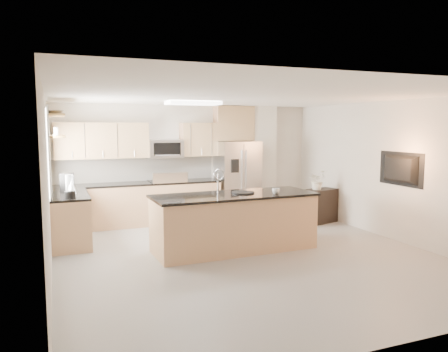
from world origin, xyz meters
name	(u,v)px	position (x,y,z in m)	size (l,w,h in m)	color
floor	(247,255)	(0.00, 0.00, 0.00)	(6.50, 6.50, 0.00)	gray
ceiling	(248,96)	(0.00, 0.00, 2.60)	(6.00, 6.50, 0.02)	white
wall_back	(189,162)	(0.00, 3.25, 1.30)	(6.00, 0.02, 2.60)	silver
wall_front	(392,216)	(0.00, -3.25, 1.30)	(6.00, 0.02, 2.60)	silver
wall_left	(48,187)	(-3.00, 0.00, 1.30)	(0.02, 6.50, 2.60)	silver
wall_right	(393,171)	(3.00, 0.00, 1.30)	(0.02, 6.50, 2.60)	silver
back_counter	(139,203)	(-1.23, 2.93, 0.47)	(3.55, 0.66, 1.44)	tan
left_counter	(70,219)	(-2.67, 1.85, 0.46)	(0.66, 1.50, 0.92)	tan
range	(167,201)	(-0.60, 2.92, 0.47)	(0.76, 0.64, 1.14)	black
upper_cabinets	(133,140)	(-1.30, 3.09, 1.83)	(3.50, 0.33, 0.75)	tan
microwave	(165,149)	(-0.60, 3.04, 1.63)	(0.76, 0.40, 0.40)	silver
refrigerator	(237,180)	(1.06, 2.87, 0.89)	(0.92, 0.78, 1.78)	silver
partition_column	(262,160)	(1.82, 3.10, 1.30)	(0.60, 0.30, 2.60)	silver
window	(49,153)	(-2.98, 1.85, 1.65)	(0.04, 1.15, 1.65)	white
shelf_lower	(56,136)	(-2.85, 1.95, 1.95)	(0.30, 1.20, 0.04)	olive
shelf_upper	(55,115)	(-2.85, 1.95, 2.32)	(0.30, 1.20, 0.04)	olive
ceiling_fixture	(193,103)	(-0.40, 1.60, 2.56)	(1.00, 0.50, 0.06)	white
island	(234,222)	(-0.06, 0.40, 0.49)	(2.84, 1.09, 1.40)	tan
credenza	(318,206)	(2.47, 1.66, 0.37)	(0.93, 0.39, 0.75)	black
cup	(276,191)	(0.60, 0.13, 1.02)	(0.13, 0.13, 0.10)	silver
platter	(243,192)	(0.12, 0.44, 0.98)	(0.40, 0.40, 0.02)	black
blender	(70,188)	(-2.67, 1.30, 1.10)	(0.18, 0.18, 0.40)	black
kettle	(72,186)	(-2.63, 1.88, 1.04)	(0.22, 0.22, 0.28)	silver
coffee_maker	(67,183)	(-2.69, 2.01, 1.09)	(0.26, 0.28, 0.35)	black
bowl	(55,112)	(-2.85, 2.07, 2.39)	(0.40, 0.40, 0.10)	silver
flower_vase	(317,175)	(2.43, 1.64, 1.07)	(0.58, 0.50, 0.64)	silver
television	(397,169)	(2.91, -0.20, 1.35)	(1.08, 0.14, 0.62)	black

